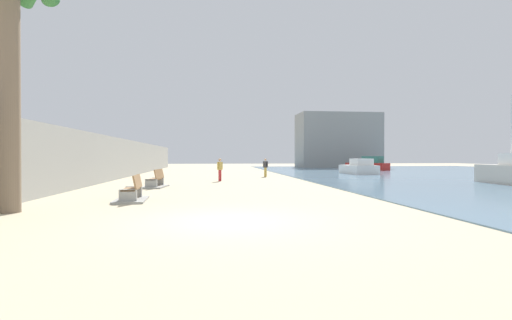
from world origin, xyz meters
TOP-DOWN VIEW (x-y plane):
  - ground_plane at (0.00, 18.00)m, footprint 120.00×120.00m
  - seawall at (-7.50, 18.00)m, footprint 0.80×64.00m
  - palm_tree at (-6.28, 2.26)m, footprint 2.79×2.90m
  - bench_near at (-3.32, 4.83)m, footprint 1.21×2.16m
  - bench_far at (-3.38, 11.08)m, footprint 1.33×2.21m
  - person_walking at (4.02, 21.14)m, footprint 0.37×0.43m
  - person_standing at (0.18, 15.79)m, footprint 0.38×0.42m
  - boat_far_left at (13.28, 24.29)m, footprint 2.47×4.19m
  - boat_nearest at (18.44, 34.25)m, footprint 3.94×5.62m
  - harbor_building at (18.64, 46.00)m, footprint 12.00×6.00m

SIDE VIEW (x-z plane):
  - ground_plane at x=0.00m, z-range 0.00..0.00m
  - bench_near at x=-3.32m, z-range -0.26..0.72m
  - bench_far at x=-3.38m, z-range -0.26..0.72m
  - boat_far_left at x=13.28m, z-range -0.13..1.30m
  - boat_nearest at x=18.44m, z-range -0.18..1.49m
  - person_walking at x=4.02m, z-range 0.11..1.61m
  - person_standing at x=0.18m, z-range 0.11..1.65m
  - seawall at x=-7.50m, z-range 0.00..3.02m
  - harbor_building at x=18.64m, z-range 0.00..8.15m
  - palm_tree at x=-6.28m, z-range 1.79..9.79m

